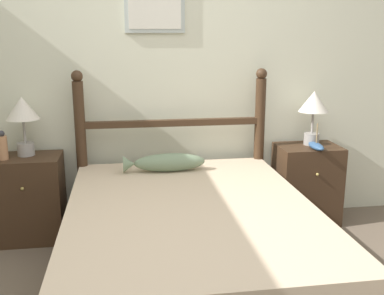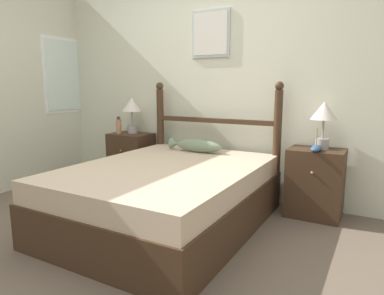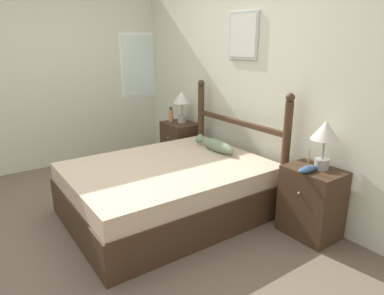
{
  "view_description": "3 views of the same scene",
  "coord_description": "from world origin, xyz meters",
  "px_view_note": "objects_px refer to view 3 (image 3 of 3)",
  "views": [
    {
      "loc": [
        -0.27,
        -1.88,
        1.52
      ],
      "look_at": [
        0.18,
        1.02,
        0.79
      ],
      "focal_mm": 42.0,
      "sensor_mm": 36.0,
      "label": 1
    },
    {
      "loc": [
        1.73,
        -1.82,
        1.22
      ],
      "look_at": [
        0.18,
        0.94,
        0.66
      ],
      "focal_mm": 32.0,
      "sensor_mm": 36.0,
      "label": 2
    },
    {
      "loc": [
        2.92,
        -1.05,
        1.74
      ],
      "look_at": [
        0.07,
        0.94,
        0.66
      ],
      "focal_mm": 32.0,
      "sensor_mm": 36.0,
      "label": 3
    }
  ],
  "objects_px": {
    "nightstand_left": "(180,145)",
    "model_boat": "(308,169)",
    "bed": "(168,189)",
    "table_lamp_right": "(325,135)",
    "nightstand_right": "(311,202)",
    "fish_pillow": "(216,145)",
    "table_lamp_left": "(182,100)",
    "bottle": "(171,115)"
  },
  "relations": [
    {
      "from": "nightstand_left",
      "to": "model_boat",
      "type": "xyz_separation_m",
      "value": [
        2.22,
        -0.12,
        0.35
      ]
    },
    {
      "from": "bed",
      "to": "model_boat",
      "type": "xyz_separation_m",
      "value": [
        1.12,
        0.75,
        0.41
      ]
    },
    {
      "from": "bed",
      "to": "table_lamp_right",
      "type": "bearing_deg",
      "value": 38.48
    },
    {
      "from": "nightstand_right",
      "to": "fish_pillow",
      "type": "height_order",
      "value": "fish_pillow"
    },
    {
      "from": "table_lamp_right",
      "to": "model_boat",
      "type": "height_order",
      "value": "table_lamp_right"
    },
    {
      "from": "model_boat",
      "to": "fish_pillow",
      "type": "xyz_separation_m",
      "value": [
        -1.2,
        -0.06,
        -0.07
      ]
    },
    {
      "from": "model_boat",
      "to": "nightstand_left",
      "type": "bearing_deg",
      "value": 176.93
    },
    {
      "from": "bed",
      "to": "table_lamp_left",
      "type": "height_order",
      "value": "table_lamp_left"
    },
    {
      "from": "table_lamp_right",
      "to": "fish_pillow",
      "type": "xyz_separation_m",
      "value": [
        -1.23,
        -0.21,
        -0.36
      ]
    },
    {
      "from": "nightstand_left",
      "to": "nightstand_right",
      "type": "bearing_deg",
      "value": 0.0
    },
    {
      "from": "table_lamp_left",
      "to": "table_lamp_right",
      "type": "distance_m",
      "value": 2.25
    },
    {
      "from": "nightstand_right",
      "to": "table_lamp_right",
      "type": "distance_m",
      "value": 0.65
    },
    {
      "from": "nightstand_left",
      "to": "table_lamp_left",
      "type": "height_order",
      "value": "table_lamp_left"
    },
    {
      "from": "table_lamp_left",
      "to": "fish_pillow",
      "type": "bearing_deg",
      "value": -11.94
    },
    {
      "from": "bottle",
      "to": "nightstand_left",
      "type": "bearing_deg",
      "value": 22.51
    },
    {
      "from": "fish_pillow",
      "to": "nightstand_right",
      "type": "bearing_deg",
      "value": 8.49
    },
    {
      "from": "bottle",
      "to": "model_boat",
      "type": "relative_size",
      "value": 0.95
    },
    {
      "from": "model_boat",
      "to": "fish_pillow",
      "type": "distance_m",
      "value": 1.2
    },
    {
      "from": "nightstand_left",
      "to": "bottle",
      "type": "bearing_deg",
      "value": -157.49
    },
    {
      "from": "table_lamp_left",
      "to": "model_boat",
      "type": "height_order",
      "value": "table_lamp_left"
    },
    {
      "from": "table_lamp_right",
      "to": "model_boat",
      "type": "relative_size",
      "value": 1.95
    },
    {
      "from": "table_lamp_left",
      "to": "bottle",
      "type": "xyz_separation_m",
      "value": [
        -0.14,
        -0.1,
        -0.22
      ]
    },
    {
      "from": "bed",
      "to": "fish_pillow",
      "type": "xyz_separation_m",
      "value": [
        -0.09,
        0.69,
        0.34
      ]
    },
    {
      "from": "bed",
      "to": "nightstand_left",
      "type": "bearing_deg",
      "value": 141.81
    },
    {
      "from": "nightstand_right",
      "to": "table_lamp_right",
      "type": "bearing_deg",
      "value": 46.52
    },
    {
      "from": "model_boat",
      "to": "nightstand_right",
      "type": "bearing_deg",
      "value": 93.97
    },
    {
      "from": "table_lamp_right",
      "to": "bed",
      "type": "bearing_deg",
      "value": -141.52
    },
    {
      "from": "nightstand_left",
      "to": "nightstand_right",
      "type": "height_order",
      "value": "same"
    },
    {
      "from": "nightstand_left",
      "to": "model_boat",
      "type": "distance_m",
      "value": 2.25
    },
    {
      "from": "bed",
      "to": "bottle",
      "type": "xyz_separation_m",
      "value": [
        -1.25,
        0.81,
        0.48
      ]
    },
    {
      "from": "bed",
      "to": "table_lamp_right",
      "type": "relative_size",
      "value": 4.46
    },
    {
      "from": "bed",
      "to": "fish_pillow",
      "type": "distance_m",
      "value": 0.78
    },
    {
      "from": "table_lamp_left",
      "to": "fish_pillow",
      "type": "xyz_separation_m",
      "value": [
        1.02,
        -0.22,
        -0.36
      ]
    },
    {
      "from": "nightstand_left",
      "to": "nightstand_right",
      "type": "xyz_separation_m",
      "value": [
        2.21,
        0.0,
        0.0
      ]
    },
    {
      "from": "bottle",
      "to": "nightstand_right",
      "type": "bearing_deg",
      "value": 1.41
    },
    {
      "from": "fish_pillow",
      "to": "bottle",
      "type": "bearing_deg",
      "value": 174.09
    },
    {
      "from": "table_lamp_right",
      "to": "bottle",
      "type": "relative_size",
      "value": 2.06
    },
    {
      "from": "nightstand_left",
      "to": "bed",
      "type": "bearing_deg",
      "value": -38.19
    },
    {
      "from": "table_lamp_right",
      "to": "bottle",
      "type": "distance_m",
      "value": 2.4
    },
    {
      "from": "bed",
      "to": "bottle",
      "type": "distance_m",
      "value": 1.56
    },
    {
      "from": "table_lamp_left",
      "to": "bottle",
      "type": "distance_m",
      "value": 0.28
    },
    {
      "from": "nightstand_left",
      "to": "fish_pillow",
      "type": "xyz_separation_m",
      "value": [
        1.02,
        -0.18,
        0.29
      ]
    }
  ]
}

